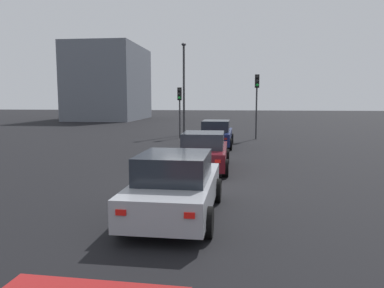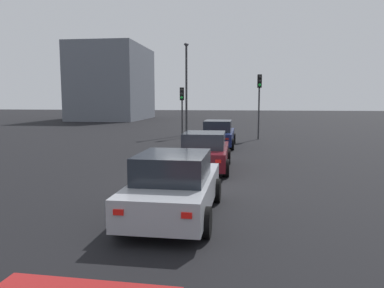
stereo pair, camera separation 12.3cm
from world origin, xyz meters
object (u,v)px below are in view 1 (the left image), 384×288
car_navy_lead (216,134)px  street_lamp_kerbside (184,81)px  traffic_light_near_left (180,102)px  traffic_light_near_right (257,93)px  car_silver_third (176,186)px  car_maroon_second (204,152)px

car_navy_lead → street_lamp_kerbside: 8.04m
traffic_light_near_left → traffic_light_near_right: 5.43m
car_navy_lead → traffic_light_near_left: 5.56m
car_silver_third → traffic_light_near_left: traffic_light_near_left is taller
car_silver_third → traffic_light_near_right: 17.87m
car_maroon_second → traffic_light_near_right: 12.11m
car_maroon_second → traffic_light_near_left: size_ratio=1.18×
car_maroon_second → street_lamp_kerbside: size_ratio=0.61×
car_maroon_second → traffic_light_near_right: bearing=-13.4°
car_navy_lead → car_silver_third: car_navy_lead is taller
car_navy_lead → car_maroon_second: bearing=179.9°
car_maroon_second → traffic_light_near_right: traffic_light_near_right is taller
car_silver_third → street_lamp_kerbside: size_ratio=0.62×
car_maroon_second → traffic_light_near_left: 12.11m
traffic_light_near_right → street_lamp_kerbside: bearing=-119.9°
car_maroon_second → car_silver_third: 5.92m
car_maroon_second → traffic_light_near_left: bearing=12.7°
traffic_light_near_left → traffic_light_near_right: (-0.10, -5.40, 0.59)m
car_silver_third → traffic_light_near_right: traffic_light_near_right is taller
car_maroon_second → traffic_light_near_right: size_ratio=0.96×
traffic_light_near_left → street_lamp_kerbside: bearing=-178.6°
street_lamp_kerbside → traffic_light_near_right: bearing=-113.9°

